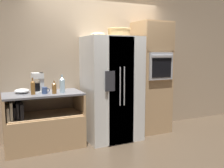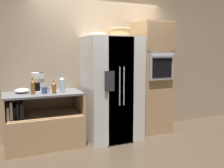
{
  "view_description": "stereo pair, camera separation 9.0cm",
  "coord_description": "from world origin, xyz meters",
  "px_view_note": "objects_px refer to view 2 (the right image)",
  "views": [
    {
      "loc": [
        -1.77,
        -3.93,
        1.56
      ],
      "look_at": [
        0.04,
        -0.02,
        1.0
      ],
      "focal_mm": 40.0,
      "sensor_mm": 36.0,
      "label": 1
    },
    {
      "loc": [
        -1.69,
        -3.96,
        1.56
      ],
      "look_at": [
        0.04,
        -0.02,
        1.0
      ],
      "focal_mm": 40.0,
      "sensor_mm": 36.0,
      "label": 2
    }
  ],
  "objects_px": {
    "mug": "(45,90)",
    "coffee_maker": "(39,82)",
    "wall_oven": "(152,77)",
    "fruit_bowl": "(98,34)",
    "wicker_basket": "(119,32)",
    "bottle_tall": "(33,87)",
    "refrigerator": "(112,88)",
    "bottle_short": "(62,84)",
    "mixing_bowl": "(22,91)",
    "bottle_wide": "(54,87)"
  },
  "relations": [
    {
      "from": "bottle_tall",
      "to": "mixing_bowl",
      "type": "distance_m",
      "value": 0.26
    },
    {
      "from": "refrigerator",
      "to": "wicker_basket",
      "type": "height_order",
      "value": "wicker_basket"
    },
    {
      "from": "fruit_bowl",
      "to": "wicker_basket",
      "type": "bearing_deg",
      "value": -4.85
    },
    {
      "from": "bottle_short",
      "to": "bottle_wide",
      "type": "bearing_deg",
      "value": -163.7
    },
    {
      "from": "wicker_basket",
      "to": "mug",
      "type": "bearing_deg",
      "value": -177.75
    },
    {
      "from": "refrigerator",
      "to": "wall_oven",
      "type": "height_order",
      "value": "wall_oven"
    },
    {
      "from": "bottle_tall",
      "to": "coffee_maker",
      "type": "bearing_deg",
      "value": 54.68
    },
    {
      "from": "wall_oven",
      "to": "bottle_tall",
      "type": "relative_size",
      "value": 8.1
    },
    {
      "from": "refrigerator",
      "to": "coffee_maker",
      "type": "bearing_deg",
      "value": 173.45
    },
    {
      "from": "mug",
      "to": "coffee_maker",
      "type": "height_order",
      "value": "coffee_maker"
    },
    {
      "from": "coffee_maker",
      "to": "bottle_wide",
      "type": "bearing_deg",
      "value": -46.53
    },
    {
      "from": "wicker_basket",
      "to": "fruit_bowl",
      "type": "xyz_separation_m",
      "value": [
        -0.39,
        0.03,
        -0.05
      ]
    },
    {
      "from": "bottle_tall",
      "to": "bottle_wide",
      "type": "xyz_separation_m",
      "value": [
        0.32,
        -0.05,
        -0.02
      ]
    },
    {
      "from": "bottle_tall",
      "to": "bottle_short",
      "type": "xyz_separation_m",
      "value": [
        0.46,
        -0.01,
        0.02
      ]
    },
    {
      "from": "wicker_basket",
      "to": "bottle_tall",
      "type": "relative_size",
      "value": 1.56
    },
    {
      "from": "fruit_bowl",
      "to": "bottle_tall",
      "type": "distance_m",
      "value": 1.41
    },
    {
      "from": "wicker_basket",
      "to": "fruit_bowl",
      "type": "distance_m",
      "value": 0.39
    },
    {
      "from": "wall_oven",
      "to": "mug",
      "type": "bearing_deg",
      "value": -177.19
    },
    {
      "from": "fruit_bowl",
      "to": "mixing_bowl",
      "type": "relative_size",
      "value": 1.08
    },
    {
      "from": "wall_oven",
      "to": "bottle_wide",
      "type": "bearing_deg",
      "value": -175.41
    },
    {
      "from": "bottle_tall",
      "to": "bottle_wide",
      "type": "relative_size",
      "value": 1.26
    },
    {
      "from": "wicker_basket",
      "to": "bottle_wide",
      "type": "relative_size",
      "value": 1.97
    },
    {
      "from": "refrigerator",
      "to": "bottle_wide",
      "type": "relative_size",
      "value": 8.75
    },
    {
      "from": "mixing_bowl",
      "to": "wicker_basket",
      "type": "bearing_deg",
      "value": -4.94
    },
    {
      "from": "bottle_short",
      "to": "wicker_basket",
      "type": "bearing_deg",
      "value": 3.54
    },
    {
      "from": "wall_oven",
      "to": "wicker_basket",
      "type": "height_order",
      "value": "wall_oven"
    },
    {
      "from": "bottle_tall",
      "to": "mixing_bowl",
      "type": "bearing_deg",
      "value": 125.91
    },
    {
      "from": "refrigerator",
      "to": "mug",
      "type": "height_order",
      "value": "refrigerator"
    },
    {
      "from": "wicker_basket",
      "to": "bottle_wide",
      "type": "distance_m",
      "value": 1.5
    },
    {
      "from": "wicker_basket",
      "to": "bottle_tall",
      "type": "distance_m",
      "value": 1.75
    },
    {
      "from": "mixing_bowl",
      "to": "bottle_short",
      "type": "bearing_deg",
      "value": -19.12
    },
    {
      "from": "fruit_bowl",
      "to": "refrigerator",
      "type": "bearing_deg",
      "value": -16.5
    },
    {
      "from": "mug",
      "to": "bottle_short",
      "type": "bearing_deg",
      "value": -2.69
    },
    {
      "from": "fruit_bowl",
      "to": "bottle_wide",
      "type": "relative_size",
      "value": 1.21
    },
    {
      "from": "refrigerator",
      "to": "mixing_bowl",
      "type": "height_order",
      "value": "refrigerator"
    },
    {
      "from": "wall_oven",
      "to": "bottle_tall",
      "type": "height_order",
      "value": "wall_oven"
    },
    {
      "from": "mug",
      "to": "mixing_bowl",
      "type": "xyz_separation_m",
      "value": [
        -0.33,
        0.2,
        -0.01
      ]
    },
    {
      "from": "bottle_wide",
      "to": "mixing_bowl",
      "type": "relative_size",
      "value": 0.89
    },
    {
      "from": "bottle_tall",
      "to": "wall_oven",
      "type": "bearing_deg",
      "value": 2.71
    },
    {
      "from": "wicker_basket",
      "to": "refrigerator",
      "type": "bearing_deg",
      "value": -167.4
    },
    {
      "from": "wall_oven",
      "to": "bottle_wide",
      "type": "distance_m",
      "value": 1.93
    },
    {
      "from": "fruit_bowl",
      "to": "bottle_short",
      "type": "distance_m",
      "value": 1.07
    },
    {
      "from": "fruit_bowl",
      "to": "mug",
      "type": "bearing_deg",
      "value": -174.85
    },
    {
      "from": "bottle_short",
      "to": "bottle_wide",
      "type": "height_order",
      "value": "bottle_short"
    },
    {
      "from": "wicker_basket",
      "to": "bottle_tall",
      "type": "xyz_separation_m",
      "value": [
        -1.51,
        -0.06,
        -0.89
      ]
    },
    {
      "from": "refrigerator",
      "to": "coffee_maker",
      "type": "relative_size",
      "value": 5.63
    },
    {
      "from": "bottle_tall",
      "to": "fruit_bowl",
      "type": "bearing_deg",
      "value": 4.6
    },
    {
      "from": "wall_oven",
      "to": "fruit_bowl",
      "type": "distance_m",
      "value": 1.37
    },
    {
      "from": "bottle_short",
      "to": "coffee_maker",
      "type": "relative_size",
      "value": 0.91
    },
    {
      "from": "wall_oven",
      "to": "wicker_basket",
      "type": "relative_size",
      "value": 5.18
    }
  ]
}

